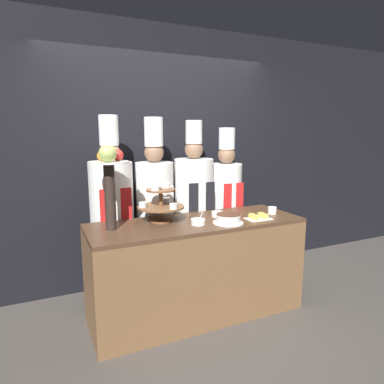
{
  "coord_description": "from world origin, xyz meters",
  "views": [
    {
      "loc": [
        -1.28,
        -2.35,
        1.69
      ],
      "look_at": [
        0.0,
        0.44,
        1.14
      ],
      "focal_mm": 32.0,
      "sensor_mm": 36.0,
      "label": 1
    }
  ],
  "objects_px": {
    "chef_right": "(226,199)",
    "cup_white": "(272,210)",
    "serving_bowl_far": "(218,214)",
    "fruit_pedestal": "(109,174)",
    "chef_center_left": "(155,203)",
    "chef_center_right": "(194,201)",
    "cake_square_tray": "(258,217)",
    "serving_bowl_near": "(198,222)",
    "tiered_stand": "(161,203)",
    "cake_round": "(228,219)",
    "chef_left": "(112,207)"
  },
  "relations": [
    {
      "from": "chef_right",
      "to": "cup_white",
      "type": "bearing_deg",
      "value": -72.58
    },
    {
      "from": "cup_white",
      "to": "serving_bowl_far",
      "type": "height_order",
      "value": "serving_bowl_far"
    },
    {
      "from": "fruit_pedestal",
      "to": "cup_white",
      "type": "relative_size",
      "value": 8.36
    },
    {
      "from": "chef_center_left",
      "to": "cup_white",
      "type": "bearing_deg",
      "value": -30.12
    },
    {
      "from": "chef_center_left",
      "to": "chef_center_right",
      "type": "bearing_deg",
      "value": -0.01
    },
    {
      "from": "cake_square_tray",
      "to": "chef_center_left",
      "type": "height_order",
      "value": "chef_center_left"
    },
    {
      "from": "serving_bowl_near",
      "to": "chef_right",
      "type": "bearing_deg",
      "value": 44.46
    },
    {
      "from": "tiered_stand",
      "to": "cake_round",
      "type": "xyz_separation_m",
      "value": [
        0.52,
        -0.3,
        -0.13
      ]
    },
    {
      "from": "cake_round",
      "to": "chef_right",
      "type": "relative_size",
      "value": 0.15
    },
    {
      "from": "cake_square_tray",
      "to": "chef_right",
      "type": "height_order",
      "value": "chef_right"
    },
    {
      "from": "chef_center_right",
      "to": "serving_bowl_near",
      "type": "bearing_deg",
      "value": -111.93
    },
    {
      "from": "fruit_pedestal",
      "to": "serving_bowl_near",
      "type": "bearing_deg",
      "value": -11.61
    },
    {
      "from": "cup_white",
      "to": "chef_right",
      "type": "distance_m",
      "value": 0.61
    },
    {
      "from": "serving_bowl_far",
      "to": "serving_bowl_near",
      "type": "bearing_deg",
      "value": -148.32
    },
    {
      "from": "serving_bowl_far",
      "to": "chef_center_left",
      "type": "bearing_deg",
      "value": 135.98
    },
    {
      "from": "cake_round",
      "to": "cup_white",
      "type": "distance_m",
      "value": 0.58
    },
    {
      "from": "tiered_stand",
      "to": "chef_right",
      "type": "xyz_separation_m",
      "value": [
        0.9,
        0.41,
        -0.11
      ]
    },
    {
      "from": "chef_center_right",
      "to": "chef_right",
      "type": "xyz_separation_m",
      "value": [
        0.39,
        0.0,
        -0.01
      ]
    },
    {
      "from": "tiered_stand",
      "to": "chef_center_left",
      "type": "relative_size",
      "value": 0.23
    },
    {
      "from": "cake_round",
      "to": "cake_square_tray",
      "type": "relative_size",
      "value": 1.17
    },
    {
      "from": "fruit_pedestal",
      "to": "chef_right",
      "type": "distance_m",
      "value": 1.5
    },
    {
      "from": "cup_white",
      "to": "serving_bowl_far",
      "type": "bearing_deg",
      "value": 166.36
    },
    {
      "from": "cake_round",
      "to": "chef_center_right",
      "type": "relative_size",
      "value": 0.15
    },
    {
      "from": "cup_white",
      "to": "fruit_pedestal",
      "type": "bearing_deg",
      "value": 176.43
    },
    {
      "from": "cake_round",
      "to": "chef_left",
      "type": "relative_size",
      "value": 0.15
    },
    {
      "from": "tiered_stand",
      "to": "chef_right",
      "type": "relative_size",
      "value": 0.24
    },
    {
      "from": "chef_center_left",
      "to": "chef_right",
      "type": "distance_m",
      "value": 0.82
    },
    {
      "from": "tiered_stand",
      "to": "chef_center_right",
      "type": "distance_m",
      "value": 0.66
    },
    {
      "from": "serving_bowl_near",
      "to": "tiered_stand",
      "type": "bearing_deg",
      "value": 138.5
    },
    {
      "from": "tiered_stand",
      "to": "serving_bowl_far",
      "type": "distance_m",
      "value": 0.57
    },
    {
      "from": "cake_round",
      "to": "chef_left",
      "type": "xyz_separation_m",
      "value": [
        -0.87,
        0.71,
        0.04
      ]
    },
    {
      "from": "chef_center_right",
      "to": "cake_square_tray",
      "type": "bearing_deg",
      "value": -64.73
    },
    {
      "from": "chef_left",
      "to": "fruit_pedestal",
      "type": "bearing_deg",
      "value": -102.17
    },
    {
      "from": "fruit_pedestal",
      "to": "cake_square_tray",
      "type": "distance_m",
      "value": 1.39
    },
    {
      "from": "chef_center_right",
      "to": "chef_center_left",
      "type": "bearing_deg",
      "value": 179.99
    },
    {
      "from": "chef_right",
      "to": "chef_left",
      "type": "bearing_deg",
      "value": -179.99
    },
    {
      "from": "chef_right",
      "to": "cake_round",
      "type": "bearing_deg",
      "value": -118.68
    },
    {
      "from": "serving_bowl_near",
      "to": "chef_center_right",
      "type": "distance_m",
      "value": 0.68
    },
    {
      "from": "chef_left",
      "to": "chef_center_right",
      "type": "xyz_separation_m",
      "value": [
        0.86,
        -0.0,
        -0.01
      ]
    },
    {
      "from": "serving_bowl_near",
      "to": "serving_bowl_far",
      "type": "bearing_deg",
      "value": 31.68
    },
    {
      "from": "cake_square_tray",
      "to": "serving_bowl_near",
      "type": "bearing_deg",
      "value": 173.74
    },
    {
      "from": "serving_bowl_near",
      "to": "serving_bowl_far",
      "type": "xyz_separation_m",
      "value": [
        0.29,
        0.18,
        -0.0
      ]
    },
    {
      "from": "cake_round",
      "to": "chef_center_left",
      "type": "relative_size",
      "value": 0.15
    },
    {
      "from": "cup_white",
      "to": "chef_center_left",
      "type": "xyz_separation_m",
      "value": [
        -1.01,
        0.58,
        0.05
      ]
    },
    {
      "from": "serving_bowl_far",
      "to": "chef_right",
      "type": "xyz_separation_m",
      "value": [
        0.35,
        0.45,
        0.04
      ]
    },
    {
      "from": "serving_bowl_far",
      "to": "chef_left",
      "type": "relative_size",
      "value": 0.08
    },
    {
      "from": "fruit_pedestal",
      "to": "cake_square_tray",
      "type": "xyz_separation_m",
      "value": [
        1.3,
        -0.21,
        -0.44
      ]
    },
    {
      "from": "cake_round",
      "to": "cake_square_tray",
      "type": "distance_m",
      "value": 0.33
    },
    {
      "from": "fruit_pedestal",
      "to": "cake_square_tray",
      "type": "relative_size",
      "value": 3.05
    },
    {
      "from": "chef_left",
      "to": "chef_center_left",
      "type": "relative_size",
      "value": 1.01
    }
  ]
}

